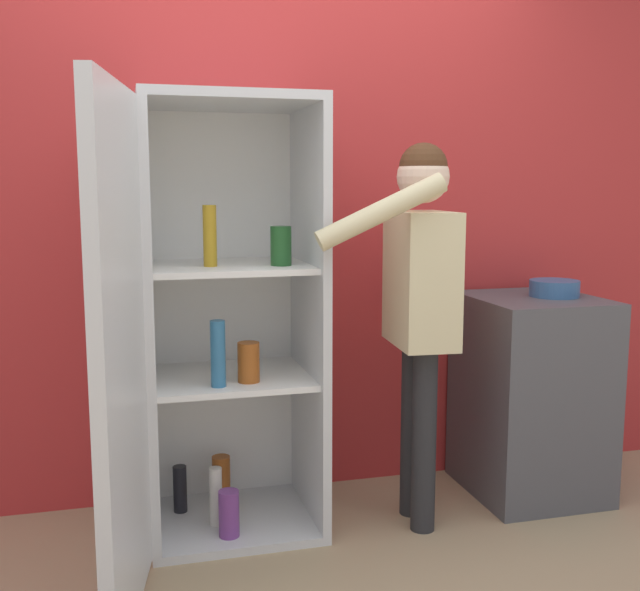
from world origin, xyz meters
TOP-DOWN VIEW (x-y plane):
  - wall_back at (0.00, 0.98)m, footprint 7.00×0.06m
  - refrigerator at (-0.32, 0.53)m, footprint 0.85×1.27m
  - person at (0.53, 0.46)m, footprint 0.61×0.51m
  - counter at (1.15, 0.63)m, footprint 0.55×0.60m
  - bowl at (1.25, 0.63)m, footprint 0.22×0.22m

SIDE VIEW (x-z plane):
  - counter at x=1.15m, z-range 0.00..0.90m
  - refrigerator at x=-0.32m, z-range -0.01..1.72m
  - bowl at x=1.25m, z-range 0.90..0.98m
  - person at x=0.53m, z-range 0.22..1.78m
  - wall_back at x=0.00m, z-range 0.00..2.55m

